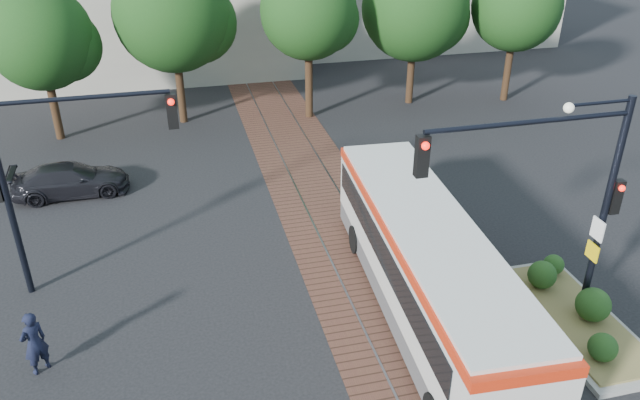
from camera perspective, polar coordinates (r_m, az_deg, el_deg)
The scene contains 9 objects.
ground at distance 16.95m, azimuth 6.56°, elevation -11.42°, with size 120.00×120.00×0.00m, color black.
trackbed at distance 20.01m, azimuth 2.67°, elevation -4.38°, with size 3.60×40.00×0.02m.
tree_row at distance 29.82m, azimuth -1.83°, elevation 16.65°, with size 26.40×5.60×7.67m.
city_bus at distance 16.61m, azimuth 9.68°, elevation -5.76°, with size 2.89×10.81×2.86m.
traffic_island at distance 18.19m, azimuth 22.24°, elevation -9.26°, with size 2.20×5.20×1.13m.
signal_pole_main at distance 15.82m, azimuth 21.69°, elevation 1.40°, with size 5.49×0.46×6.00m.
signal_pole_left at distance 17.86m, azimuth -23.76°, elevation 2.96°, with size 4.99×0.34×6.00m.
officer at distance 16.49m, azimuth -24.67°, elevation -11.78°, with size 0.62×0.41×1.70m, color black.
parked_car at distance 24.74m, azimuth -21.87°, elevation 1.73°, with size 1.68×4.14×1.20m, color black.
Camera 1 is at (-5.00, -12.15, 10.71)m, focal length 35.00 mm.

